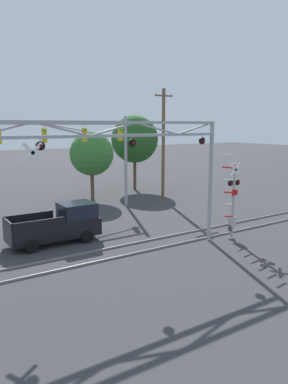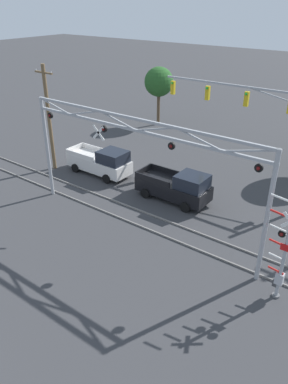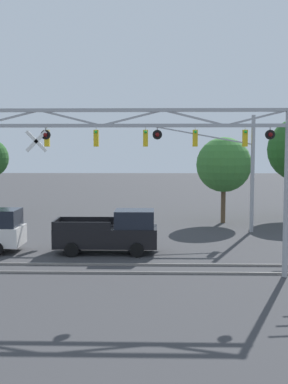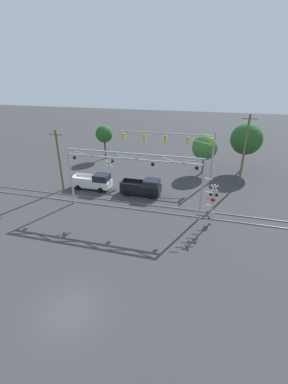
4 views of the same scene
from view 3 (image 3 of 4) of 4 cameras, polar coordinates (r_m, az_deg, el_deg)
name	(u,v)px [view 3 (image 3 of 4)]	position (r m, az deg, el deg)	size (l,w,h in m)	color
rail_track_near	(103,273)	(20.21, -4.86, -9.50)	(80.00, 0.08, 0.10)	gray
rail_track_far	(107,264)	(21.60, -4.45, -8.55)	(80.00, 0.08, 0.10)	gray
crossing_gantry	(101,154)	(19.29, -5.11, 4.45)	(14.99, 0.27, 6.75)	#9EA0A5
traffic_signal_span	(186,148)	(29.93, 5.04, 5.23)	(13.37, 0.39, 7.24)	#9EA0A5
pickup_truck_lead	(112,233)	(23.97, -3.82, -4.83)	(5.05, 2.16, 2.15)	black
background_tree_far_left_verge	(224,165)	(33.97, 9.43, 3.20)	(3.83, 3.83, 6.00)	brown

